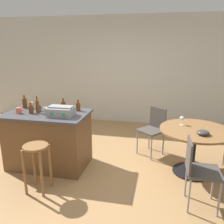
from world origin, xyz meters
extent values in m
plane|color=#A37A4C|center=(0.00, 0.00, 0.00)|extent=(8.80, 8.80, 0.00)
cube|color=beige|center=(0.00, 2.63, 1.35)|extent=(8.00, 0.10, 2.70)
cube|color=brown|center=(-1.01, -0.01, 0.44)|extent=(1.27, 0.76, 0.88)
cube|color=#424247|center=(-1.01, -0.01, 0.90)|extent=(1.33, 0.82, 0.04)
cylinder|color=olive|center=(-0.70, -0.60, 0.33)|extent=(0.04, 0.04, 0.66)
cylinder|color=olive|center=(-0.95, -0.60, 0.33)|extent=(0.04, 0.04, 0.66)
cylinder|color=olive|center=(-0.95, -0.85, 0.33)|extent=(0.04, 0.04, 0.66)
cylinder|color=olive|center=(-0.70, -0.85, 0.33)|extent=(0.04, 0.04, 0.66)
cylinder|color=olive|center=(-0.83, -0.73, 0.67)|extent=(0.34, 0.34, 0.03)
cylinder|color=black|center=(1.33, 0.23, 0.01)|extent=(0.60, 0.60, 0.02)
cylinder|color=black|center=(1.33, 0.23, 0.35)|extent=(0.07, 0.07, 0.71)
cylinder|color=olive|center=(1.33, 0.23, 0.72)|extent=(1.09, 1.09, 0.03)
cylinder|color=gray|center=(1.89, 0.60, 0.22)|extent=(0.02, 0.02, 0.43)
cube|color=#47423D|center=(0.63, 0.76, 0.47)|extent=(0.56, 0.56, 0.03)
cube|color=#47423D|center=(0.75, 0.91, 0.67)|extent=(0.30, 0.24, 0.40)
cylinder|color=gray|center=(0.87, 0.79, 0.23)|extent=(0.02, 0.02, 0.46)
cylinder|color=gray|center=(0.60, 1.00, 0.23)|extent=(0.02, 0.02, 0.46)
cylinder|color=gray|center=(0.39, 0.72, 0.23)|extent=(0.02, 0.02, 0.46)
cylinder|color=gray|center=(0.67, 0.52, 0.23)|extent=(0.02, 0.02, 0.46)
cube|color=#47423D|center=(1.35, -0.60, 0.48)|extent=(0.41, 0.41, 0.03)
cube|color=#47423D|center=(1.16, -0.61, 0.68)|extent=(0.03, 0.36, 0.40)
cylinder|color=gray|center=(1.17, -0.44, 0.23)|extent=(0.02, 0.02, 0.47)
cylinder|color=gray|center=(1.18, -0.78, 0.23)|extent=(0.02, 0.02, 0.47)
cylinder|color=gray|center=(1.52, -0.77, 0.23)|extent=(0.02, 0.02, 0.47)
cylinder|color=gray|center=(1.51, -0.43, 0.23)|extent=(0.02, 0.02, 0.47)
cube|color=gray|center=(-0.71, -0.11, 0.99)|extent=(0.39, 0.27, 0.13)
cube|color=gray|center=(-0.71, -0.11, 1.07)|extent=(0.37, 0.16, 0.02)
cube|color=green|center=(-0.81, -0.26, 0.99)|extent=(0.04, 0.01, 0.04)
cube|color=green|center=(-0.61, -0.26, 0.99)|extent=(0.04, 0.01, 0.04)
cylinder|color=#603314|center=(-1.24, -0.09, 0.99)|extent=(0.07, 0.07, 0.13)
cylinder|color=#603314|center=(-1.24, -0.09, 1.08)|extent=(0.03, 0.03, 0.05)
cylinder|color=#603314|center=(-1.53, 0.20, 1.01)|extent=(0.08, 0.08, 0.16)
cylinder|color=#603314|center=(-1.53, 0.20, 1.12)|extent=(0.03, 0.03, 0.06)
cylinder|color=#603314|center=(-0.56, 0.22, 0.99)|extent=(0.08, 0.08, 0.14)
cylinder|color=#603314|center=(-0.56, 0.22, 1.09)|extent=(0.03, 0.03, 0.05)
cylinder|color=#603314|center=(-0.81, 0.19, 1.00)|extent=(0.08, 0.08, 0.15)
cylinder|color=#603314|center=(-0.81, 0.19, 1.10)|extent=(0.03, 0.03, 0.06)
cylinder|color=#603314|center=(-1.15, -0.04, 1.02)|extent=(0.06, 0.06, 0.20)
cylinder|color=#603314|center=(-1.15, -0.04, 1.16)|extent=(0.02, 0.02, 0.08)
cylinder|color=#383838|center=(-1.21, 0.08, 0.97)|extent=(0.07, 0.07, 0.10)
torus|color=#383838|center=(-1.16, 0.08, 0.98)|extent=(0.05, 0.01, 0.05)
cylinder|color=#DB6651|center=(-1.44, -0.12, 0.97)|extent=(0.08, 0.08, 0.09)
torus|color=#DB6651|center=(-1.39, -0.12, 0.97)|extent=(0.05, 0.01, 0.05)
cylinder|color=tan|center=(-1.40, 0.21, 0.98)|extent=(0.08, 0.08, 0.11)
torus|color=tan|center=(-1.35, 0.21, 0.98)|extent=(0.05, 0.01, 0.05)
cylinder|color=tan|center=(-1.01, -0.02, 0.97)|extent=(0.08, 0.08, 0.09)
torus|color=tan|center=(-0.95, -0.02, 0.97)|extent=(0.05, 0.01, 0.05)
cylinder|color=silver|center=(1.13, 0.40, 0.74)|extent=(0.06, 0.06, 0.00)
cylinder|color=silver|center=(1.13, 0.40, 0.78)|extent=(0.01, 0.01, 0.08)
ellipsoid|color=silver|center=(1.13, 0.40, 0.85)|extent=(0.07, 0.07, 0.06)
ellipsoid|color=#383838|center=(1.40, 0.01, 0.77)|extent=(0.18, 0.18, 0.07)
camera|label=1|loc=(0.79, -3.34, 1.97)|focal=37.55mm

